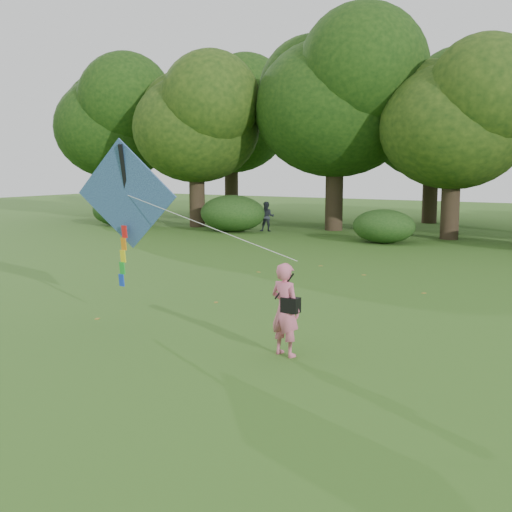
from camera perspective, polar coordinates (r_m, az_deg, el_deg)
The scene contains 7 objects.
ground at distance 10.55m, azimuth 0.39°, elevation -9.93°, with size 100.00×100.00×0.00m, color #265114.
man_kite_flyer at distance 11.03m, azimuth 2.62°, elevation -4.77°, with size 0.59×0.39×1.62m, color #D66483.
bystander_left at distance 31.60m, azimuth 0.99°, elevation 3.52°, with size 0.72×0.56×1.47m, color #262B33.
crossbody_bag at distance 10.93m, azimuth 3.08°, elevation -4.32°, with size 0.43×0.20×0.68m.
flying_kite at distance 13.51m, azimuth -11.43°, elevation 5.16°, with size 5.41×0.96×3.08m.
shrub_band at distance 27.00m, azimuth 18.23°, elevation 2.58°, with size 39.15×3.22×1.88m.
fallen_leaves at distance 15.89m, azimuth 12.23°, elevation -3.93°, with size 10.44×14.95×0.01m.
Camera 1 is at (5.06, -8.66, 3.27)m, focal length 45.00 mm.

